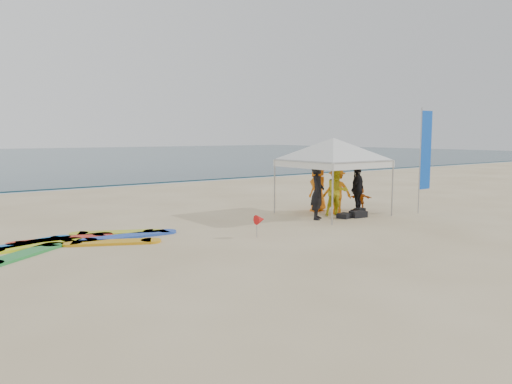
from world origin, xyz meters
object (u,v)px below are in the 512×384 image
object	(u,v)px
marker_pennant	(260,220)
surfboard_spread	(75,242)
person_black_a	(318,192)
person_seated	(361,198)
person_black_b	(357,189)
feather_flag	(425,151)
person_yellow	(337,192)
person_orange_b	(318,188)
canopy_tent	(333,138)
person_orange_a	(337,191)

from	to	relation	value
marker_pennant	surfboard_spread	world-z (taller)	marker_pennant
person_black_a	person_seated	bearing A→B (deg)	-28.49
person_seated	marker_pennant	size ratio (longest dim) A/B	1.39
person_black_b	surfboard_spread	xyz separation A→B (m)	(-10.07, 0.82, -0.82)
person_black_b	surfboard_spread	size ratio (longest dim) A/B	0.35
feather_flag	marker_pennant	distance (m)	7.73
person_black_b	person_black_a	bearing A→B (deg)	-14.37
person_yellow	person_orange_b	distance (m)	1.27
person_orange_b	person_seated	xyz separation A→B (m)	(1.53, -0.75, -0.45)
person_orange_b	canopy_tent	xyz separation A→B (m)	(-0.17, -0.92, 1.86)
person_orange_a	person_orange_b	size ratio (longest dim) A/B	0.95
person_orange_b	canopy_tent	bearing A→B (deg)	63.00
person_black_b	surfboard_spread	bearing A→B (deg)	-25.62
marker_pennant	surfboard_spread	xyz separation A→B (m)	(-4.46, 2.30, -0.46)
person_black_b	canopy_tent	bearing A→B (deg)	-28.59
person_yellow	feather_flag	size ratio (longest dim) A/B	0.45
person_seated	marker_pennant	bearing A→B (deg)	74.74
person_black_a	person_orange_b	world-z (taller)	person_black_a
person_yellow	person_orange_a	xyz separation A→B (m)	(0.37, 0.38, -0.02)
person_yellow	person_black_b	xyz separation A→B (m)	(1.24, 0.17, -0.02)
person_yellow	person_orange_b	size ratio (longest dim) A/B	0.98
person_black_a	surfboard_spread	size ratio (longest dim) A/B	0.38
person_orange_a	feather_flag	distance (m)	3.56
person_orange_a	person_yellow	bearing A→B (deg)	73.27
person_black_a	canopy_tent	distance (m)	2.18
marker_pennant	surfboard_spread	bearing A→B (deg)	152.69
canopy_tent	person_orange_a	bearing A→B (deg)	11.39
person_orange_a	person_black_b	distance (m)	0.89
person_orange_a	canopy_tent	world-z (taller)	canopy_tent
person_orange_a	person_orange_b	world-z (taller)	person_orange_b
person_yellow	canopy_tent	distance (m)	1.91
person_orange_b	feather_flag	distance (m)	4.11
person_black_b	feather_flag	distance (m)	2.82
person_black_b	person_seated	xyz separation A→B (m)	(0.56, 0.33, -0.41)
person_black_a	person_orange_a	distance (m)	1.47
feather_flag	surfboard_spread	bearing A→B (deg)	168.98
person_black_a	canopy_tent	size ratio (longest dim) A/B	0.45
person_yellow	person_black_a	bearing A→B (deg)	-157.68
person_yellow	surfboard_spread	bearing A→B (deg)	-169.15
person_yellow	surfboard_spread	world-z (taller)	person_yellow
person_orange_b	surfboard_spread	xyz separation A→B (m)	(-9.10, -0.25, -0.86)
person_black_b	person_seated	bearing A→B (deg)	-170.75
person_seated	surfboard_spread	xyz separation A→B (m)	(-10.63, 0.50, -0.41)
person_orange_a	marker_pennant	size ratio (longest dim) A/B	2.67
person_black_a	canopy_tent	bearing A→B (deg)	-19.96
person_orange_b	surfboard_spread	distance (m)	9.15
person_black_b	surfboard_spread	world-z (taller)	person_black_b
person_yellow	canopy_tent	size ratio (longest dim) A/B	0.42
person_orange_b	feather_flag	world-z (taller)	feather_flag
person_seated	feather_flag	xyz separation A→B (m)	(1.35, -1.84, 1.83)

